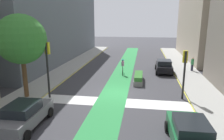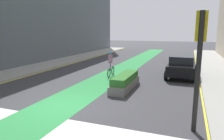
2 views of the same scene
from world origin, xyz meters
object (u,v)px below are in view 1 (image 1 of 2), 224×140
object	(u,v)px
traffic_signal_near_left	(48,60)
median_planter	(138,78)
cyclist_in_lane	(123,66)
street_tree_near	(21,39)
traffic_signal_near_right	(185,65)
car_black_right_far	(164,66)
car_grey_left_near	(24,115)
car_green_right_near	(190,134)
pedestrian_sidewalk_right_a	(192,64)

from	to	relation	value
traffic_signal_near_left	median_planter	distance (m)	9.49
cyclist_in_lane	street_tree_near	size ratio (longest dim) A/B	0.28
traffic_signal_near_right	traffic_signal_near_left	bearing A→B (deg)	-172.87
traffic_signal_near_left	car_black_right_far	bearing A→B (deg)	44.45
car_grey_left_near	car_green_right_near	xyz separation A→B (m)	(9.37, -0.71, 0.00)
car_grey_left_near	cyclist_in_lane	size ratio (longest dim) A/B	2.27
pedestrian_sidewalk_right_a	street_tree_near	distance (m)	19.52
traffic_signal_near_right	cyclist_in_lane	bearing A→B (deg)	129.37
cyclist_in_lane	median_planter	bearing A→B (deg)	-54.63
car_black_right_far	traffic_signal_near_right	bearing A→B (deg)	-84.95
car_grey_left_near	traffic_signal_near_right	bearing A→B (deg)	31.84
car_green_right_near	street_tree_near	bearing A→B (deg)	156.48
car_grey_left_near	cyclist_in_lane	bearing A→B (deg)	70.95
car_black_right_far	pedestrian_sidewalk_right_a	world-z (taller)	pedestrian_sidewalk_right_a
car_grey_left_near	street_tree_near	distance (m)	6.53
car_black_right_far	street_tree_near	size ratio (longest dim) A/B	0.64
traffic_signal_near_right	car_black_right_far	world-z (taller)	traffic_signal_near_right
car_green_right_near	median_planter	size ratio (longest dim) A/B	1.24
pedestrian_sidewalk_right_a	street_tree_near	size ratio (longest dim) A/B	0.25
traffic_signal_near_left	car_black_right_far	world-z (taller)	traffic_signal_near_left
car_grey_left_near	traffic_signal_near_left	bearing A→B (deg)	98.07
car_grey_left_near	street_tree_near	world-z (taller)	street_tree_near
pedestrian_sidewalk_right_a	median_planter	size ratio (longest dim) A/B	0.49
traffic_signal_near_right	street_tree_near	size ratio (longest dim) A/B	0.60
street_tree_near	car_grey_left_near	bearing A→B (deg)	-60.54
traffic_signal_near_right	pedestrian_sidewalk_right_a	size ratio (longest dim) A/B	2.37
traffic_signal_near_right	median_planter	world-z (taller)	traffic_signal_near_right
traffic_signal_near_left	street_tree_near	bearing A→B (deg)	-164.60
traffic_signal_near_right	car_black_right_far	distance (m)	8.85
car_green_right_near	cyclist_in_lane	world-z (taller)	cyclist_in_lane
traffic_signal_near_left	car_black_right_far	xyz separation A→B (m)	(10.15, 9.96, -2.40)
car_black_right_far	cyclist_in_lane	xyz separation A→B (m)	(-4.88, -1.72, 0.17)
car_grey_left_near	car_green_right_near	size ratio (longest dim) A/B	0.99
traffic_signal_near_right	car_green_right_near	bearing A→B (deg)	-96.74
car_black_right_far	car_green_right_near	world-z (taller)	same
traffic_signal_near_left	cyclist_in_lane	distance (m)	10.03
car_green_right_near	pedestrian_sidewalk_right_a	bearing A→B (deg)	77.81
street_tree_near	traffic_signal_near_left	bearing A→B (deg)	15.40
traffic_signal_near_left	car_grey_left_near	distance (m)	5.56
car_green_right_near	cyclist_in_lane	xyz separation A→B (m)	(-4.81, 13.92, 0.17)
traffic_signal_near_left	car_green_right_near	size ratio (longest dim) A/B	1.08
traffic_signal_near_left	cyclist_in_lane	size ratio (longest dim) A/B	2.47
median_planter	traffic_signal_near_right	bearing A→B (deg)	-48.22
traffic_signal_near_left	cyclist_in_lane	world-z (taller)	traffic_signal_near_left
car_black_right_far	car_grey_left_near	bearing A→B (deg)	-122.32
car_green_right_near	car_black_right_far	bearing A→B (deg)	89.73
pedestrian_sidewalk_right_a	traffic_signal_near_left	bearing A→B (deg)	-141.65
car_grey_left_near	pedestrian_sidewalk_right_a	xyz separation A→B (m)	(12.93, 15.76, 0.20)
traffic_signal_near_right	street_tree_near	world-z (taller)	street_tree_near
car_black_right_far	cyclist_in_lane	world-z (taller)	cyclist_in_lane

